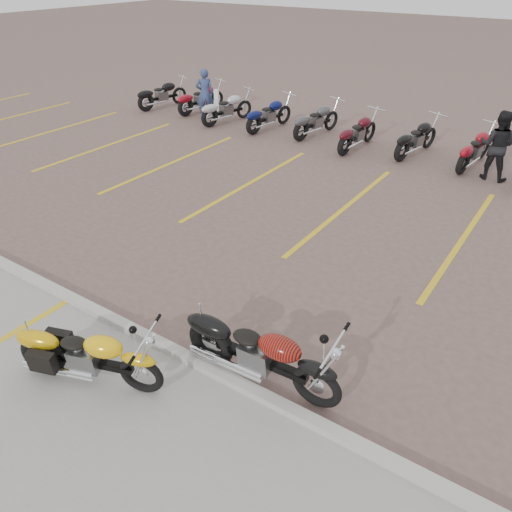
{
  "coord_description": "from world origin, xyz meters",
  "views": [
    {
      "loc": [
        4.25,
        -5.94,
        5.07
      ],
      "look_at": [
        0.21,
        -0.01,
        0.75
      ],
      "focal_mm": 35.0,
      "sensor_mm": 36.0,
      "label": 1
    }
  ],
  "objects": [
    {
      "name": "person_b",
      "position": [
        2.37,
        7.85,
        0.9
      ],
      "size": [
        0.9,
        0.72,
        1.8
      ],
      "primitive_type": "imported",
      "rotation": [
        0.0,
        0.0,
        3.1
      ],
      "color": "black",
      "rests_on": "ground"
    },
    {
      "name": "bollard",
      "position": [
        -7.2,
        8.34,
        0.5
      ],
      "size": [
        0.2,
        0.2,
        1.0
      ],
      "primitive_type": "cube",
      "rotation": [
        0.0,
        0.0,
        0.42
      ],
      "color": "white",
      "rests_on": "ground"
    },
    {
      "name": "concrete_apron",
      "position": [
        0.0,
        -4.5,
        0.01
      ],
      "size": [
        60.0,
        5.0,
        0.01
      ],
      "primitive_type": "cube",
      "color": "#9E9B93",
      "rests_on": "ground"
    },
    {
      "name": "curb",
      "position": [
        0.0,
        -2.0,
        0.06
      ],
      "size": [
        60.0,
        0.18,
        0.12
      ],
      "primitive_type": "cube",
      "color": "#ADAAA3",
      "rests_on": "ground"
    },
    {
      "name": "parking_stripes",
      "position": [
        0.0,
        4.0,
        0.0
      ],
      "size": [
        38.0,
        5.5,
        0.01
      ],
      "primitive_type": null,
      "color": "gold",
      "rests_on": "ground"
    },
    {
      "name": "flame_cruiser",
      "position": [
        1.42,
        -1.73,
        0.48
      ],
      "size": [
        2.36,
        0.38,
        0.97
      ],
      "rotation": [
        0.11,
        0.0,
        0.05
      ],
      "color": "black",
      "rests_on": "ground"
    },
    {
      "name": "bg_bike_row",
      "position": [
        0.09,
        8.31,
        0.55
      ],
      "size": [
        20.75,
        2.08,
        1.1
      ],
      "color": "black",
      "rests_on": "ground"
    },
    {
      "name": "yellow_cruiser",
      "position": [
        -0.49,
        -3.05,
        0.44
      ],
      "size": [
        2.06,
        0.83,
        0.88
      ],
      "rotation": [
        0.08,
        0.0,
        0.34
      ],
      "color": "black",
      "rests_on": "ground"
    },
    {
      "name": "ground",
      "position": [
        0.0,
        0.0,
        0.0
      ],
      "size": [
        100.0,
        100.0,
        0.0
      ],
      "primitive_type": "plane",
      "color": "#6E574F",
      "rests_on": "ground"
    },
    {
      "name": "person_a",
      "position": [
        -7.54,
        8.11,
        0.86
      ],
      "size": [
        0.74,
        0.73,
        1.73
      ],
      "primitive_type": "imported",
      "rotation": [
        0.0,
        0.0,
        3.88
      ],
      "color": "navy",
      "rests_on": "ground"
    }
  ]
}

